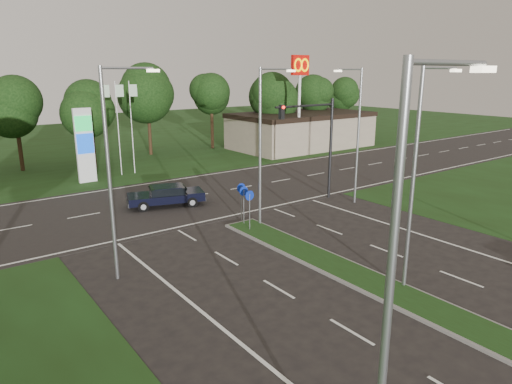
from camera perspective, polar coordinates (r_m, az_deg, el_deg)
verge_far at (r=61.71m, az=-22.61°, el=5.52°), size 160.00×50.00×0.02m
cross_road at (r=33.02m, az=-9.02°, el=-0.75°), size 160.00×12.00×0.02m
median_kerb at (r=18.87m, az=21.52°, el=-13.76°), size 2.00×26.00×0.12m
commercial_building at (r=54.83m, az=5.67°, el=7.66°), size 16.00×9.00×4.00m
streetlight_median_near at (r=19.01m, az=19.50°, el=2.79°), size 2.53×0.22×9.00m
streetlight_median_far at (r=25.84m, az=0.87°, el=6.63°), size 2.53×0.22×9.00m
streetlight_left_near at (r=8.43m, az=17.14°, el=-11.78°), size 2.53×0.22×9.00m
streetlight_left_far at (r=19.70m, az=-17.44°, el=3.36°), size 2.53×0.22×9.00m
streetlight_right_far at (r=31.16m, az=12.45°, el=7.69°), size 2.53×0.22×9.00m
traffic_signal at (r=31.42m, az=7.70°, el=7.17°), size 5.10×0.42×7.00m
median_signs at (r=26.28m, az=-1.42°, el=-0.74°), size 1.16×1.76×2.38m
gas_pylon at (r=39.28m, az=-20.36°, el=5.75°), size 5.80×1.26×8.00m
mcdonalds_sign at (r=48.75m, az=5.52°, el=13.84°), size 2.20×0.47×10.40m
treeline_far at (r=46.66m, az=-18.60°, el=11.70°), size 6.00×6.00×9.90m
navy_sedan at (r=31.15m, az=-11.17°, el=-0.40°), size 5.34×3.43×1.36m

